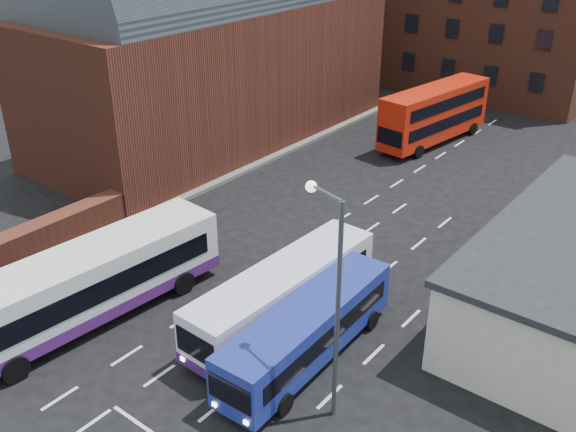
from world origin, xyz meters
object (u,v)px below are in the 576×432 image
Objects in this scene: bus_white_outbound at (90,280)px; bus_blue at (308,329)px; bus_white_inbound at (284,292)px; bus_red_double at (434,114)px; street_lamp at (332,288)px; pedestrian_red at (18,310)px.

bus_blue is at bearing 25.55° from bus_white_outbound.
bus_white_inbound is at bearing 39.71° from bus_white_outbound.
street_lamp reaches higher than bus_red_double.
bus_white_outbound is 1.15× the size of bus_red_double.
bus_white_inbound is 2.67m from bus_blue.
bus_blue is (9.25, 3.59, -0.47)m from bus_white_outbound.
bus_blue is at bearing 141.82° from street_lamp.
bus_white_inbound is 7.15× the size of pedestrian_red.
bus_white_inbound is at bearing -31.96° from bus_blue.
street_lamp reaches higher than bus_white_outbound.
bus_red_double is (1.45, 30.02, 0.27)m from bus_white_outbound.
bus_blue is 4.78m from street_lamp.
street_lamp is at bearing 13.09° from bus_white_outbound.
bus_red_double is 1.24× the size of street_lamp.
bus_blue is 0.88× the size of bus_red_double.
bus_red_double is 30.14m from street_lamp.
bus_white_outbound is 30.05m from bus_red_double.
bus_white_inbound reaches higher than bus_blue.
pedestrian_red is at bearing -128.34° from bus_white_outbound.
bus_white_outbound is 1.22× the size of bus_white_inbound.
bus_blue is at bearing -172.66° from pedestrian_red.
bus_white_inbound is 25.69m from bus_red_double.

